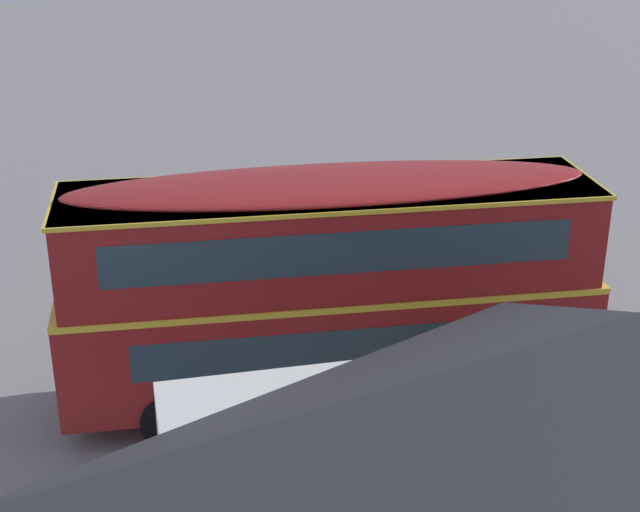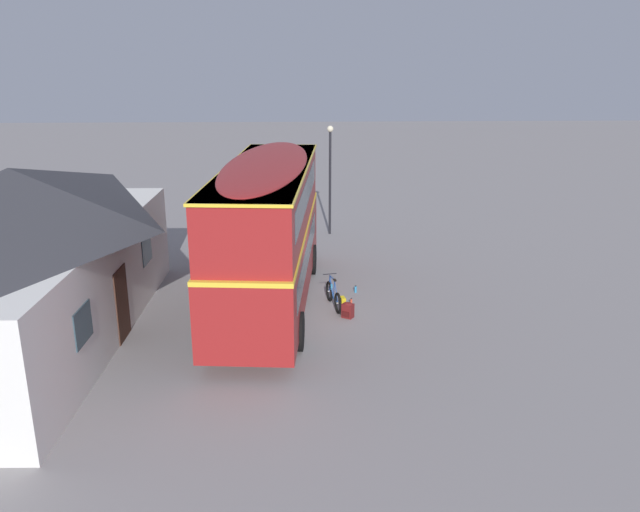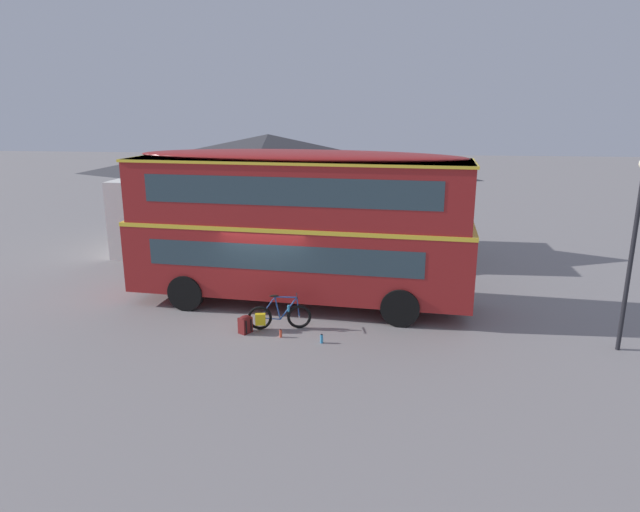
% 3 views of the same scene
% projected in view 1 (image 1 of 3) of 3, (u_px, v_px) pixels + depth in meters
% --- Properties ---
extents(ground_plane, '(120.00, 120.00, 0.00)m').
position_uv_depth(ground_plane, '(358.00, 372.00, 20.23)').
color(ground_plane, gray).
extents(double_decker_bus, '(10.61, 3.39, 4.79)m').
position_uv_depth(double_decker_bus, '(330.00, 280.00, 18.24)').
color(double_decker_bus, black).
rests_on(double_decker_bus, ground).
extents(touring_bicycle, '(1.76, 0.68, 1.00)m').
position_uv_depth(touring_bicycle, '(318.00, 333.00, 21.07)').
color(touring_bicycle, black).
rests_on(touring_bicycle, ground).
extents(backpack_on_ground, '(0.39, 0.41, 0.50)m').
position_uv_depth(backpack_on_ground, '(349.00, 327.00, 21.62)').
color(backpack_on_ground, maroon).
rests_on(backpack_on_ground, ground).
extents(water_bottle_red_squeeze, '(0.07, 0.07, 0.24)m').
position_uv_depth(water_bottle_red_squeeze, '(304.00, 333.00, 21.62)').
color(water_bottle_red_squeeze, '#D84C33').
rests_on(water_bottle_red_squeeze, ground).
extents(water_bottle_blue_sports, '(0.08, 0.08, 0.25)m').
position_uv_depth(water_bottle_blue_sports, '(253.00, 334.00, 21.58)').
color(water_bottle_blue_sports, '#338CBF').
rests_on(water_bottle_blue_sports, ground).
extents(pub_building, '(12.66, 6.04, 4.93)m').
position_uv_depth(pub_building, '(616.00, 470.00, 12.80)').
color(pub_building, silver).
rests_on(pub_building, ground).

